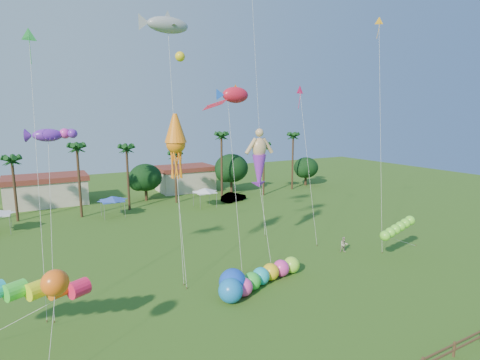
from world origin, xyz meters
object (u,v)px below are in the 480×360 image
car_b (234,197)px  spectator_b (344,245)px  caterpillar_inflatable (259,278)px  blue_ball (233,282)px

car_b → spectator_b: (-0.93, -26.84, 0.06)m
spectator_b → caterpillar_inflatable: caterpillar_inflatable is taller
caterpillar_inflatable → blue_ball: 2.63m
car_b → blue_ball: (-15.90, -29.69, 0.36)m
car_b → blue_ball: size_ratio=2.07×
spectator_b → blue_ball: 15.24m
caterpillar_inflatable → blue_ball: blue_ball is taller
caterpillar_inflatable → spectator_b: bearing=-5.1°
caterpillar_inflatable → blue_ball: size_ratio=4.22×
car_b → spectator_b: size_ratio=2.81×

